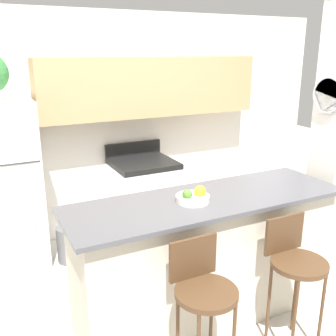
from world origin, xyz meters
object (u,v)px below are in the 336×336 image
(refrigerator, at_px, (2,187))
(bar_stool_left, at_px, (203,292))
(fruit_bowl, at_px, (193,197))
(trash_bin, at_px, (71,244))
(bar_stool_right, at_px, (295,264))
(stove_range, at_px, (144,198))

(refrigerator, distance_m, bar_stool_left, 2.38)
(fruit_bowl, bearing_deg, trash_bin, 114.20)
(refrigerator, distance_m, bar_stool_right, 2.78)
(refrigerator, relative_size, bar_stool_left, 1.70)
(refrigerator, relative_size, trash_bin, 4.42)
(stove_range, xyz_separation_m, trash_bin, (-0.94, -0.23, -0.27))
(refrigerator, xyz_separation_m, trash_bin, (0.57, -0.22, -0.65))
(bar_stool_left, distance_m, bar_stool_right, 0.77)
(bar_stool_right, bearing_deg, fruit_bowl, 134.67)
(refrigerator, height_order, trash_bin, refrigerator)
(refrigerator, relative_size, stove_range, 1.57)
(refrigerator, height_order, bar_stool_right, refrigerator)
(refrigerator, bearing_deg, bar_stool_left, -65.87)
(bar_stool_left, bearing_deg, bar_stool_right, 0.00)
(stove_range, distance_m, fruit_bowl, 1.78)
(fruit_bowl, bearing_deg, stove_range, 79.67)
(bar_stool_right, height_order, fruit_bowl, fruit_bowl)
(bar_stool_left, xyz_separation_m, trash_bin, (-0.40, 1.95, -0.48))
(fruit_bowl, bearing_deg, refrigerator, 126.47)
(bar_stool_right, relative_size, fruit_bowl, 3.95)
(trash_bin, bearing_deg, refrigerator, 159.08)
(bar_stool_right, bearing_deg, trash_bin, 120.86)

